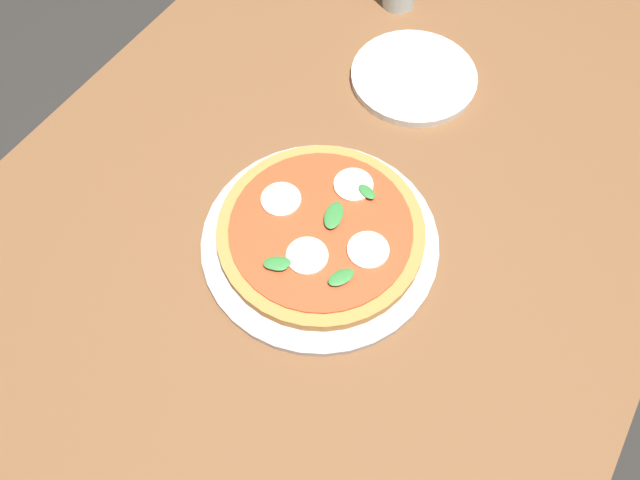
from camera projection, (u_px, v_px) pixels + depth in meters
ground_plane at (316, 378)px, 1.56m from camera, size 6.00×6.00×0.00m
dining_table at (314, 258)px, 0.98m from camera, size 1.53×0.98×0.76m
serving_tray at (320, 241)px, 0.88m from camera, size 0.35×0.35×0.01m
pizza at (321, 231)px, 0.87m from camera, size 0.30×0.30×0.03m
plate_white at (414, 77)px, 1.04m from camera, size 0.22×0.22×0.01m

